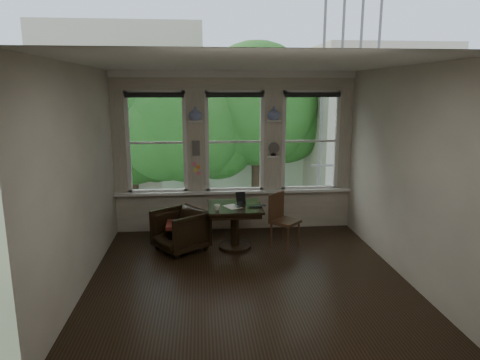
{
  "coord_description": "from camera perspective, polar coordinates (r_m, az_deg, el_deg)",
  "views": [
    {
      "loc": [
        -0.64,
        -5.76,
        2.67
      ],
      "look_at": [
        -0.02,
        0.9,
        1.25
      ],
      "focal_mm": 32.0,
      "sensor_mm": 36.0,
      "label": 1
    }
  ],
  "objects": [
    {
      "name": "intercom",
      "position": [
        8.01,
        -5.88,
        4.26
      ],
      "size": [
        0.14,
        0.06,
        0.28
      ],
      "primitive_type": "cube",
      "color": "#59544F",
      "rests_on": "ground"
    },
    {
      "name": "tablet",
      "position": [
        7.24,
        0.09,
        -2.47
      ],
      "size": [
        0.17,
        0.1,
        0.22
      ],
      "primitive_type": "cube",
      "rotation": [
        -0.26,
        0.0,
        0.18
      ],
      "color": "black",
      "rests_on": "table"
    },
    {
      "name": "desk_fan",
      "position": [
        8.09,
        4.48,
        3.86
      ],
      "size": [
        0.2,
        0.2,
        0.24
      ],
      "primitive_type": null,
      "color": "#59544F",
      "rests_on": "ground"
    },
    {
      "name": "wall_left",
      "position": [
        6.09,
        -20.51,
        0.15
      ],
      "size": [
        0.0,
        4.5,
        4.5
      ],
      "primitive_type": "plane",
      "rotation": [
        1.57,
        0.0,
        1.57
      ],
      "color": "beige",
      "rests_on": "ground"
    },
    {
      "name": "papers",
      "position": [
        7.15,
        -0.98,
        -3.56
      ],
      "size": [
        0.33,
        0.37,
        0.0
      ],
      "primitive_type": "cube",
      "rotation": [
        0.0,
        0.0,
        0.47
      ],
      "color": "silver",
      "rests_on": "table"
    },
    {
      "name": "ground",
      "position": [
        6.38,
        0.96,
        -12.74
      ],
      "size": [
        4.5,
        4.5,
        0.0
      ],
      "primitive_type": "plane",
      "color": "black",
      "rests_on": "ground"
    },
    {
      "name": "sticky_notes",
      "position": [
        8.07,
        -5.83,
        1.81
      ],
      "size": [
        0.16,
        0.01,
        0.24
      ],
      "primitive_type": null,
      "color": "pink",
      "rests_on": "ground"
    },
    {
      "name": "drinking_glass",
      "position": [
        7.08,
        -0.2,
        -3.33
      ],
      "size": [
        0.15,
        0.15,
        0.1
      ],
      "primitive_type": "imported",
      "rotation": [
        0.0,
        0.0,
        0.27
      ],
      "color": "white",
      "rests_on": "table"
    },
    {
      "name": "shelf_right",
      "position": [
        8.05,
        4.52,
        7.9
      ],
      "size": [
        0.26,
        0.16,
        0.03
      ],
      "primitive_type": "cube",
      "color": "white",
      "rests_on": "ground"
    },
    {
      "name": "armchair_left",
      "position": [
        7.3,
        -7.97,
        -6.65
      ],
      "size": [
        1.07,
        1.06,
        0.7
      ],
      "primitive_type": "imported",
      "rotation": [
        0.0,
        0.0,
        -0.94
      ],
      "color": "black",
      "rests_on": "ground"
    },
    {
      "name": "shelf_left",
      "position": [
        7.93,
        -5.96,
        7.82
      ],
      "size": [
        0.26,
        0.16,
        0.03
      ],
      "primitive_type": "cube",
      "color": "white",
      "rests_on": "ground"
    },
    {
      "name": "mug",
      "position": [
        6.96,
        -3.07,
        -3.67
      ],
      "size": [
        0.11,
        0.11,
        0.09
      ],
      "primitive_type": "imported",
      "rotation": [
        0.0,
        0.0,
        0.17
      ],
      "color": "white",
      "rests_on": "table"
    },
    {
      "name": "window_center",
      "position": [
        8.09,
        -0.73,
        5.12
      ],
      "size": [
        1.1,
        0.12,
        1.9
      ],
      "primitive_type": null,
      "color": "white",
      "rests_on": "ground"
    },
    {
      "name": "window_right",
      "position": [
        8.33,
        9.29,
        5.16
      ],
      "size": [
        1.1,
        0.12,
        1.9
      ],
      "primitive_type": null,
      "color": "white",
      "rests_on": "ground"
    },
    {
      "name": "vase_left",
      "position": [
        7.92,
        -5.98,
        8.82
      ],
      "size": [
        0.24,
        0.24,
        0.25
      ],
      "primitive_type": "imported",
      "color": "silver",
      "rests_on": "shelf_left"
    },
    {
      "name": "wall_front",
      "position": [
        3.76,
        4.8,
        -6.23
      ],
      "size": [
        4.5,
        0.0,
        4.5
      ],
      "primitive_type": "plane",
      "rotation": [
        -1.57,
        0.0,
        0.0
      ],
      "color": "beige",
      "rests_on": "ground"
    },
    {
      "name": "cushion_red",
      "position": [
        7.26,
        -8.0,
        -5.92
      ],
      "size": [
        0.45,
        0.45,
        0.06
      ],
      "primitive_type": "cube",
      "color": "maroon",
      "rests_on": "armchair_left"
    },
    {
      "name": "laptop",
      "position": [
        7.1,
        2.36,
        -3.6
      ],
      "size": [
        0.3,
        0.2,
        0.02
      ],
      "primitive_type": "imported",
      "rotation": [
        0.0,
        0.0,
        0.02
      ],
      "color": "black",
      "rests_on": "table"
    },
    {
      "name": "wall_right",
      "position": [
        6.55,
        20.98,
        0.9
      ],
      "size": [
        0.0,
        4.5,
        4.5
      ],
      "primitive_type": "plane",
      "rotation": [
        1.57,
        0.0,
        -1.57
      ],
      "color": "beige",
      "rests_on": "ground"
    },
    {
      "name": "table",
      "position": [
        7.31,
        -0.71,
        -6.29
      ],
      "size": [
        0.9,
        0.9,
        0.75
      ],
      "primitive_type": null,
      "color": "black",
      "rests_on": "ground"
    },
    {
      "name": "wall_back",
      "position": [
        8.12,
        -0.73,
        3.72
      ],
      "size": [
        4.5,
        0.0,
        4.5
      ],
      "primitive_type": "plane",
      "rotation": [
        1.57,
        0.0,
        0.0
      ],
      "color": "beige",
      "rests_on": "ground"
    },
    {
      "name": "vase_right",
      "position": [
        8.04,
        4.54,
        8.89
      ],
      "size": [
        0.24,
        0.24,
        0.25
      ],
      "primitive_type": "imported",
      "color": "silver",
      "rests_on": "shelf_right"
    },
    {
      "name": "window_left",
      "position": [
        8.11,
        -11.04,
        4.91
      ],
      "size": [
        1.1,
        0.12,
        1.9
      ],
      "primitive_type": null,
      "color": "white",
      "rests_on": "ground"
    },
    {
      "name": "side_chair_right",
      "position": [
        7.4,
        6.05,
        -5.45
      ],
      "size": [
        0.59,
        0.59,
        0.92
      ],
      "primitive_type": null,
      "rotation": [
        0.0,
        0.0,
        0.8
      ],
      "color": "#4E281B",
      "rests_on": "ground"
    },
    {
      "name": "ceiling",
      "position": [
        5.8,
        1.07,
        15.25
      ],
      "size": [
        4.5,
        4.5,
        0.0
      ],
      "primitive_type": "plane",
      "rotation": [
        3.14,
        0.0,
        0.0
      ],
      "color": "silver",
      "rests_on": "ground"
    }
  ]
}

